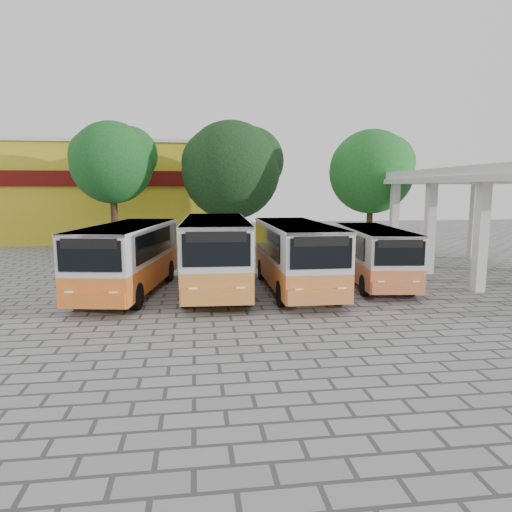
{
  "coord_description": "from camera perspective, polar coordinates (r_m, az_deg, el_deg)",
  "views": [
    {
      "loc": [
        -4.28,
        -16.13,
        4.41
      ],
      "look_at": [
        -1.66,
        3.46,
        1.5
      ],
      "focal_mm": 32.0,
      "sensor_mm": 36.0,
      "label": 1
    }
  ],
  "objects": [
    {
      "name": "ground",
      "position": [
        17.26,
        7.04,
        -6.49
      ],
      "size": [
        90.0,
        90.0,
        0.0
      ],
      "primitive_type": "plane",
      "color": "gray",
      "rests_on": "ground"
    },
    {
      "name": "terminal_shelter",
      "position": [
        24.98,
        29.01,
        8.5
      ],
      "size": [
        6.8,
        15.8,
        5.4
      ],
      "color": "silver",
      "rests_on": "ground"
    },
    {
      "name": "shophouse_block",
      "position": [
        42.65,
        -16.84,
        7.7
      ],
      "size": [
        20.4,
        10.4,
        8.3
      ],
      "color": "gold",
      "rests_on": "ground"
    },
    {
      "name": "bus_far_left",
      "position": [
        19.95,
        -15.67,
        0.23
      ],
      "size": [
        3.8,
        8.44,
        2.92
      ],
      "rotation": [
        0.0,
        0.0,
        -0.17
      ],
      "color": "orange",
      "rests_on": "ground"
    },
    {
      "name": "bus_centre_left",
      "position": [
        19.86,
        -5.05,
        0.83
      ],
      "size": [
        2.98,
        8.79,
        3.14
      ],
      "rotation": [
        0.0,
        0.0,
        -0.04
      ],
      "color": "orange",
      "rests_on": "ground"
    },
    {
      "name": "bus_centre_right",
      "position": [
        19.77,
        4.98,
        0.48
      ],
      "size": [
        2.56,
        8.19,
        2.95
      ],
      "rotation": [
        0.0,
        0.0,
        -0.0
      ],
      "color": "orange",
      "rests_on": "ground"
    },
    {
      "name": "bus_far_right",
      "position": [
        21.76,
        14.45,
        0.47
      ],
      "size": [
        3.0,
        7.47,
        2.62
      ],
      "rotation": [
        0.0,
        0.0,
        -0.11
      ],
      "color": "#DE7240",
      "rests_on": "ground"
    },
    {
      "name": "tree_left",
      "position": [
        32.97,
        -17.45,
        11.37
      ],
      "size": [
        5.8,
        5.53,
        8.94
      ],
      "color": "#422D1E",
      "rests_on": "ground"
    },
    {
      "name": "tree_middle",
      "position": [
        32.63,
        -2.98,
        11.02
      ],
      "size": [
        7.22,
        6.88,
        9.13
      ],
      "color": "#422D19",
      "rests_on": "ground"
    },
    {
      "name": "tree_right",
      "position": [
        31.63,
        14.33,
        10.48
      ],
      "size": [
        5.79,
        5.51,
        8.29
      ],
      "color": "#473219",
      "rests_on": "ground"
    }
  ]
}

